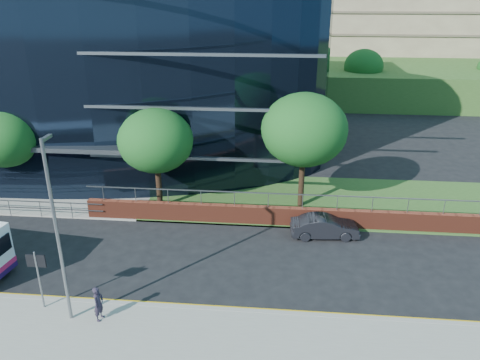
# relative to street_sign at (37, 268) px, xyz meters

# --- Properties ---
(grass_verge) EXTENTS (36.00, 8.00, 0.12)m
(grass_verge) POSITION_rel_street_sign_xyz_m (19.50, 12.59, -2.09)
(grass_verge) COLOR #2D511E
(grass_verge) RESTS_ON ground
(glass_office) EXTENTS (44.00, 23.10, 16.00)m
(glass_office) POSITION_rel_street_sign_xyz_m (-8.50, 22.44, 5.85)
(glass_office) COLOR black
(glass_office) RESTS_ON ground
(retaining_wall) EXTENTS (34.00, 0.40, 2.11)m
(retaining_wall) POSITION_rel_street_sign_xyz_m (15.50, 8.89, -1.54)
(retaining_wall) COLOR maroon
(retaining_wall) RESTS_ON ground
(apartment_block) EXTENTS (60.00, 42.00, 30.00)m
(apartment_block) POSITION_rel_street_sign_xyz_m (27.50, 58.80, 8.96)
(apartment_block) COLOR #2D511E
(apartment_block) RESTS_ON ground
(street_sign) EXTENTS (0.85, 0.09, 2.80)m
(street_sign) POSITION_rel_street_sign_xyz_m (0.00, 0.00, 0.00)
(street_sign) COLOR slate
(street_sign) RESTS_ON pavement_near
(tree_far_b) EXTENTS (4.29, 4.29, 6.05)m
(tree_far_b) POSITION_rel_street_sign_xyz_m (-7.50, 11.09, 2.06)
(tree_far_b) COLOR black
(tree_far_b) RESTS_ON ground
(tree_far_c) EXTENTS (4.62, 4.62, 6.51)m
(tree_far_c) POSITION_rel_street_sign_xyz_m (2.50, 10.59, 2.39)
(tree_far_c) COLOR black
(tree_far_c) RESTS_ON ground
(tree_far_d) EXTENTS (5.28, 5.28, 7.44)m
(tree_far_d) POSITION_rel_street_sign_xyz_m (11.50, 11.59, 3.04)
(tree_far_d) COLOR black
(tree_far_d) RESTS_ON ground
(tree_dist_e) EXTENTS (4.62, 4.62, 6.51)m
(tree_dist_e) POSITION_rel_street_sign_xyz_m (19.50, 41.59, 2.39)
(tree_dist_e) COLOR black
(tree_dist_e) RESTS_ON ground
(streetlight_east) EXTENTS (0.15, 0.77, 8.00)m
(streetlight_east) POSITION_rel_street_sign_xyz_m (1.50, -0.59, 2.29)
(streetlight_east) COLOR slate
(streetlight_east) RESTS_ON pavement_near
(parked_car) EXTENTS (3.94, 1.66, 1.27)m
(parked_car) POSITION_rel_street_sign_xyz_m (12.77, 7.78, -1.52)
(parked_car) COLOR black
(parked_car) RESTS_ON ground
(pedestrian) EXTENTS (0.45, 0.62, 1.58)m
(pedestrian) POSITION_rel_street_sign_xyz_m (2.77, -0.57, -1.21)
(pedestrian) COLOR #241E2D
(pedestrian) RESTS_ON pavement_near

